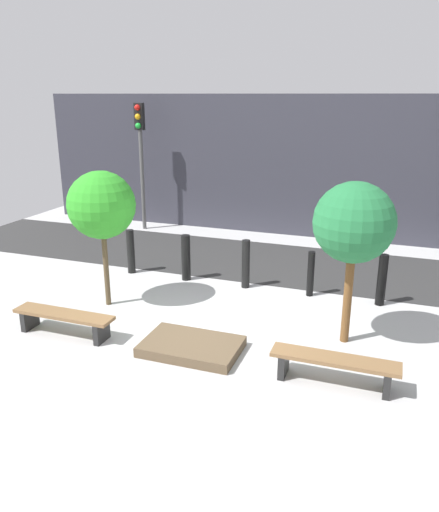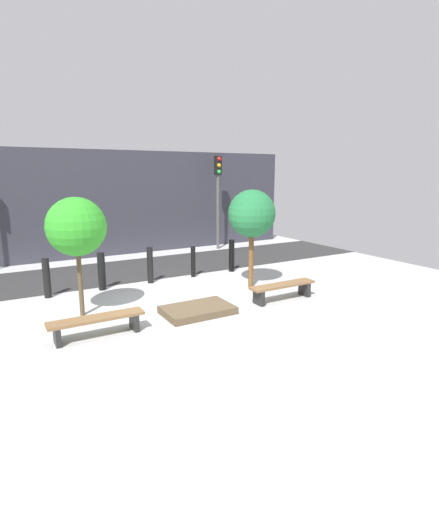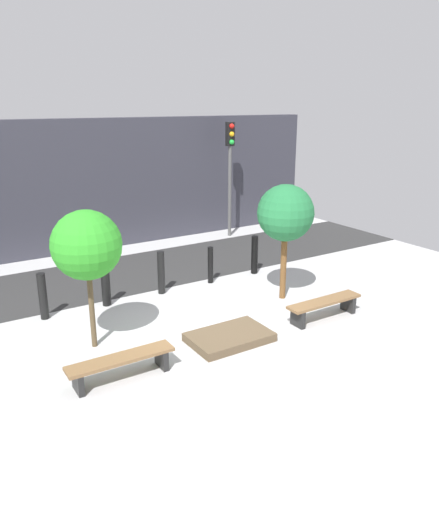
# 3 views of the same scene
# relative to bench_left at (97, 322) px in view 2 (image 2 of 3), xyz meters

# --- Properties ---
(ground_plane) EXTENTS (18.00, 18.00, 0.00)m
(ground_plane) POSITION_rel_bench_left_xyz_m (2.35, 0.49, -0.31)
(ground_plane) COLOR #B0B0B0
(road_strip) EXTENTS (18.00, 3.21, 0.01)m
(road_strip) POSITION_rel_bench_left_xyz_m (2.35, 5.13, -0.30)
(road_strip) COLOR #2E2E2E
(road_strip) RESTS_ON ground
(building_facade) EXTENTS (16.20, 0.50, 4.08)m
(building_facade) POSITION_rel_bench_left_xyz_m (2.35, 8.08, 1.73)
(building_facade) COLOR #33333D
(building_facade) RESTS_ON ground
(bench_left) EXTENTS (1.87, 0.40, 0.42)m
(bench_left) POSITION_rel_bench_left_xyz_m (0.00, 0.00, 0.00)
(bench_left) COLOR black
(bench_left) RESTS_ON ground
(bench_right) EXTENTS (1.86, 0.39, 0.43)m
(bench_right) POSITION_rel_bench_left_xyz_m (4.69, 0.00, 0.01)
(bench_right) COLOR black
(bench_right) RESTS_ON ground
(planter_bed) EXTENTS (1.60, 1.04, 0.17)m
(planter_bed) POSITION_rel_bench_left_xyz_m (2.35, 0.20, -0.22)
(planter_bed) COLOR brown
(planter_bed) RESTS_ON ground
(tree_behind_left_bench) EXTENTS (1.31, 1.31, 2.71)m
(tree_behind_left_bench) POSITION_rel_bench_left_xyz_m (0.00, 1.43, 1.74)
(tree_behind_left_bench) COLOR brown
(tree_behind_left_bench) RESTS_ON ground
(tree_behind_right_bench) EXTENTS (1.32, 1.32, 2.77)m
(tree_behind_right_bench) POSITION_rel_bench_left_xyz_m (4.69, 1.43, 1.78)
(tree_behind_right_bench) COLOR brown
(tree_behind_right_bench) RESTS_ON ground
(bollard_far_left) EXTENTS (0.18, 0.18, 1.05)m
(bollard_far_left) POSITION_rel_bench_left_xyz_m (-0.50, 3.27, 0.22)
(bollard_far_left) COLOR black
(bollard_far_left) RESTS_ON ground
(bollard_left) EXTENTS (0.21, 0.21, 1.06)m
(bollard_left) POSITION_rel_bench_left_xyz_m (0.92, 3.27, 0.22)
(bollard_left) COLOR black
(bollard_left) RESTS_ON ground
(bollard_center) EXTENTS (0.18, 0.18, 1.08)m
(bollard_center) POSITION_rel_bench_left_xyz_m (2.35, 3.27, 0.23)
(bollard_center) COLOR black
(bollard_center) RESTS_ON ground
(bollard_right) EXTENTS (0.14, 0.14, 0.97)m
(bollard_right) POSITION_rel_bench_left_xyz_m (3.77, 3.27, 0.18)
(bollard_right) COLOR black
(bollard_right) RESTS_ON ground
(bollard_far_right) EXTENTS (0.18, 0.18, 1.06)m
(bollard_far_right) POSITION_rel_bench_left_xyz_m (5.19, 3.27, 0.22)
(bollard_far_right) COLOR black
(bollard_far_right) RESTS_ON ground
(traffic_light_mid_west) EXTENTS (0.28, 0.27, 3.91)m
(traffic_light_mid_west) POSITION_rel_bench_left_xyz_m (6.83, 7.02, 2.38)
(traffic_light_mid_west) COLOR #515151
(traffic_light_mid_west) RESTS_ON ground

